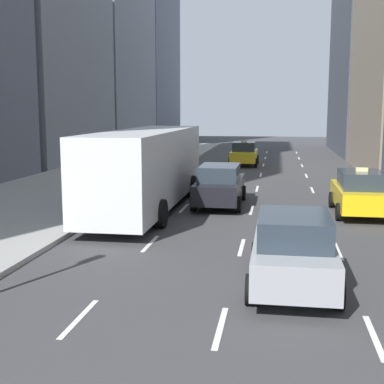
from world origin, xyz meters
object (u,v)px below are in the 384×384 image
at_px(sedan_silver_behind, 293,250).
at_px(city_bus, 147,166).
at_px(taxi_second, 244,153).
at_px(taxi_lead, 360,192).
at_px(sedan_black_near, 220,185).

bearing_deg(sedan_silver_behind, city_bus, 122.32).
distance_m(taxi_second, sedan_silver_behind, 27.10).
bearing_deg(city_bus, taxi_lead, 1.87).
relative_size(taxi_lead, taxi_second, 1.00).
bearing_deg(sedan_black_near, taxi_second, 90.00).
bearing_deg(city_bus, taxi_second, 81.16).
relative_size(sedan_black_near, sedan_silver_behind, 1.10).
bearing_deg(sedan_silver_behind, sedan_black_near, 105.27).
xyz_separation_m(sedan_black_near, sedan_silver_behind, (2.80, -10.26, -0.01)).
relative_size(sedan_silver_behind, city_bus, 0.38).
bearing_deg(sedan_silver_behind, taxi_second, 95.93).
height_order(taxi_lead, sedan_silver_behind, taxi_lead).
height_order(taxi_lead, sedan_black_near, taxi_lead).
bearing_deg(taxi_lead, city_bus, -178.13).
xyz_separation_m(taxi_lead, sedan_silver_behind, (-2.80, -9.14, 0.01)).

